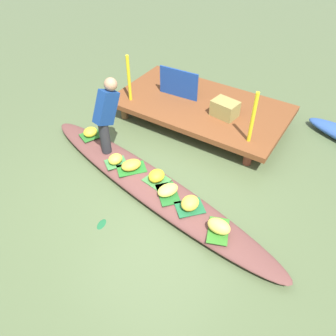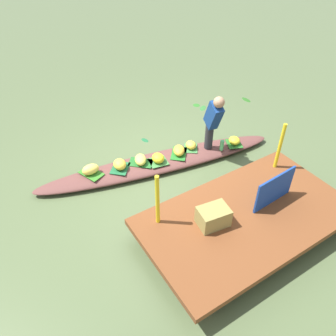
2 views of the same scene
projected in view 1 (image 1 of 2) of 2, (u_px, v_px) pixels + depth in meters
The scene contains 24 objects.
canal_water at pixel (151, 189), 5.13m from camera, with size 40.00×40.00×0.00m, color #50603C.
dock_platform at pixel (201, 106), 6.34m from camera, with size 3.20×1.80×0.37m.
vendor_boat at pixel (150, 185), 5.07m from camera, with size 4.71×0.65×0.18m, color brown.
leaf_mat_0 at pixel (132, 169), 5.21m from camera, with size 0.44×0.28×0.01m, color #236E25.
banana_bunch_0 at pixel (131, 165), 5.16m from camera, with size 0.31×0.21×0.16m, color gold.
leaf_mat_1 at pixel (190, 207), 4.62m from camera, with size 0.38×0.30×0.01m, color #1D6136.
banana_bunch_1 at pixel (190, 203), 4.56m from camera, with size 0.27×0.23×0.18m, color yellow.
leaf_mat_2 at pixel (116, 163), 5.32m from camera, with size 0.32×0.26×0.01m, color #3C7C3F.
banana_bunch_2 at pixel (115, 159), 5.26m from camera, with size 0.23×0.20×0.15m, color yellow.
leaf_mat_3 at pixel (157, 180), 5.02m from camera, with size 0.32×0.34×0.01m, color #3D7A3B.
banana_bunch_3 at pixel (157, 176), 4.97m from camera, with size 0.23×0.26×0.17m, color yellow.
leaf_mat_4 at pixel (91, 135), 5.86m from camera, with size 0.34×0.28×0.01m, color #276825.
banana_bunch_4 at pixel (90, 132), 5.81m from camera, with size 0.25×0.22×0.15m, color yellow.
leaf_mat_5 at pixel (218, 231), 4.32m from camera, with size 0.43×0.26×0.01m, color #317422.
banana_bunch_5 at pixel (219, 226), 4.26m from camera, with size 0.31×0.20×0.18m, color #F9D356.
leaf_mat_6 at pixel (168, 194), 4.81m from camera, with size 0.44×0.27×0.01m, color #216125.
banana_bunch_6 at pixel (168, 190), 4.76m from camera, with size 0.32×0.21×0.15m, color #EDE055.
vendor_person at pixel (106, 113), 5.13m from camera, with size 0.26×0.48×1.22m.
water_bottle at pixel (106, 136), 5.67m from camera, with size 0.08×0.08×0.21m, color #58BB6D.
market_banner at pixel (179, 83), 6.33m from camera, with size 0.79×0.03×0.54m, color navy.
railing_post_west at pixel (129, 78), 6.12m from camera, with size 0.06×0.06×0.87m, color yellow.
railing_post_east at pixel (253, 118), 5.16m from camera, with size 0.06×0.06×0.87m, color yellow.
produce_crate at pixel (225, 109), 5.90m from camera, with size 0.44×0.32×0.29m, color olive.
drifting_plant_0 at pixel (102, 224), 4.63m from camera, with size 0.19×0.10×0.01m, color #1B5D32.
Camera 1 is at (2.17, -2.89, 3.67)m, focal length 35.90 mm.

